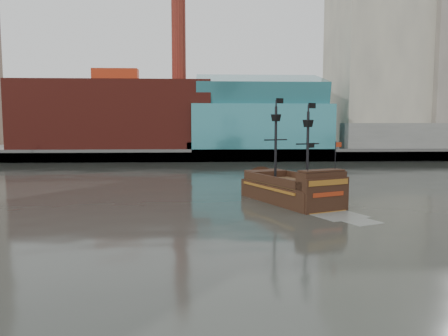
{
  "coord_description": "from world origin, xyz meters",
  "views": [
    {
      "loc": [
        -3.02,
        -27.52,
        7.74
      ],
      "look_at": [
        -1.07,
        9.69,
        4.0
      ],
      "focal_mm": 35.0,
      "sensor_mm": 36.0,
      "label": 1
    }
  ],
  "objects": [
    {
      "name": "promenade_far",
      "position": [
        0.0,
        92.0,
        1.0
      ],
      "size": [
        220.0,
        60.0,
        2.0
      ],
      "primitive_type": "cube",
      "color": "slate",
      "rests_on": "ground"
    },
    {
      "name": "skyline",
      "position": [
        5.21,
        84.56,
        24.55
      ],
      "size": [
        149.0,
        45.0,
        62.0
      ],
      "color": "brown",
      "rests_on": "promenade_far"
    },
    {
      "name": "seawall",
      "position": [
        0.0,
        62.5,
        1.3
      ],
      "size": [
        220.0,
        1.0,
        2.6
      ],
      "primitive_type": "cube",
      "color": "#4C4C49",
      "rests_on": "ground"
    },
    {
      "name": "ground",
      "position": [
        0.0,
        0.0,
        0.0
      ],
      "size": [
        400.0,
        400.0,
        0.0
      ],
      "primitive_type": "plane",
      "color": "#272924",
      "rests_on": "ground"
    },
    {
      "name": "pirate_ship",
      "position": [
        5.87,
        15.0,
        1.01
      ],
      "size": [
        9.89,
        15.39,
        11.12
      ],
      "rotation": [
        0.0,
        0.0,
        0.4
      ],
      "color": "black",
      "rests_on": "ground"
    }
  ]
}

